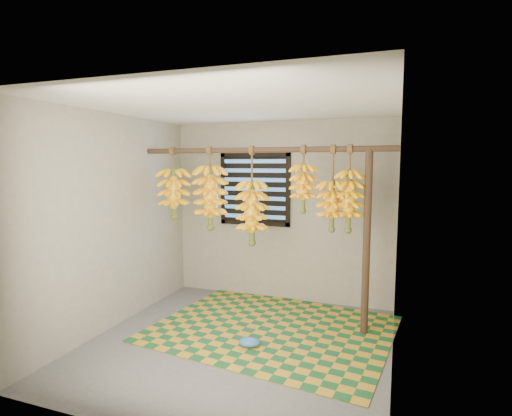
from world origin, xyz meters
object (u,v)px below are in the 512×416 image
at_px(banana_bunch_c, 252,213).
at_px(banana_bunch_e, 332,206).
at_px(support_post, 367,243).
at_px(banana_bunch_b, 210,198).
at_px(banana_bunch_f, 349,201).
at_px(plastic_bag, 249,342).
at_px(banana_bunch_a, 174,194).
at_px(banana_bunch_d, 303,188).
at_px(woven_mat, 272,328).

bearing_deg(banana_bunch_c, banana_bunch_e, 0.00).
bearing_deg(banana_bunch_e, support_post, 0.00).
distance_m(banana_bunch_b, banana_bunch_f, 1.64).
xyz_separation_m(banana_bunch_c, banana_bunch_e, (0.93, 0.00, 0.11)).
height_order(plastic_bag, banana_bunch_a, banana_bunch_a).
bearing_deg(banana_bunch_b, banana_bunch_e, -0.00).
bearing_deg(support_post, banana_bunch_d, 180.00).
height_order(banana_bunch_e, banana_bunch_f, same).
bearing_deg(banana_bunch_d, banana_bunch_f, 0.00).
height_order(banana_bunch_c, banana_bunch_f, same).
bearing_deg(banana_bunch_c, banana_bunch_a, 180.00).
xyz_separation_m(banana_bunch_c, banana_bunch_f, (1.11, 0.00, 0.17)).
bearing_deg(support_post, banana_bunch_e, -180.00).
xyz_separation_m(banana_bunch_b, banana_bunch_f, (1.64, 0.00, 0.01)).
xyz_separation_m(support_post, woven_mat, (-0.98, -0.23, -0.99)).
bearing_deg(banana_bunch_b, woven_mat, -14.84).
relative_size(support_post, banana_bunch_f, 2.13).
bearing_deg(support_post, woven_mat, -166.91).
bearing_deg(woven_mat, banana_bunch_b, 165.16).
xyz_separation_m(woven_mat, banana_bunch_d, (0.28, 0.23, 1.57)).
distance_m(woven_mat, banana_bunch_b, 1.68).
xyz_separation_m(banana_bunch_a, banana_bunch_f, (2.15, 0.00, -0.02)).
bearing_deg(banana_bunch_f, banana_bunch_a, 180.00).
xyz_separation_m(banana_bunch_a, banana_bunch_b, (0.51, 0.00, -0.03)).
relative_size(support_post, banana_bunch_d, 2.67).
height_order(banana_bunch_c, banana_bunch_d, same).
height_order(banana_bunch_d, banana_bunch_f, same).
distance_m(plastic_bag, banana_bunch_f, 1.80).
distance_m(woven_mat, banana_bunch_e, 1.53).
bearing_deg(banana_bunch_b, banana_bunch_f, 0.00).
xyz_separation_m(banana_bunch_d, banana_bunch_e, (0.32, -0.00, -0.19)).
height_order(banana_bunch_a, banana_bunch_d, same).
relative_size(support_post, banana_bunch_c, 1.74).
height_order(plastic_bag, banana_bunch_e, banana_bunch_e).
distance_m(support_post, plastic_bag, 1.60).
distance_m(banana_bunch_c, banana_bunch_f, 1.12).
xyz_separation_m(plastic_bag, banana_bunch_b, (-0.78, 0.74, 1.38)).
height_order(support_post, banana_bunch_f, banana_bunch_f).
relative_size(banana_bunch_e, banana_bunch_f, 1.00).
relative_size(woven_mat, banana_bunch_c, 2.19).
xyz_separation_m(banana_bunch_c, banana_bunch_d, (0.60, 0.00, 0.30)).
xyz_separation_m(banana_bunch_e, banana_bunch_f, (0.18, 0.00, 0.06)).
height_order(woven_mat, banana_bunch_b, banana_bunch_b).
bearing_deg(banana_bunch_c, plastic_bag, -71.73).
distance_m(support_post, woven_mat, 1.41).
relative_size(banana_bunch_d, banana_bunch_e, 0.80).
height_order(woven_mat, banana_bunch_c, banana_bunch_c).
distance_m(woven_mat, banana_bunch_c, 1.33).
distance_m(banana_bunch_a, banana_bunch_c, 1.06).
bearing_deg(banana_bunch_e, plastic_bag, -132.74).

